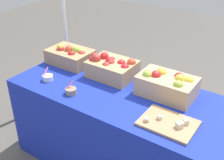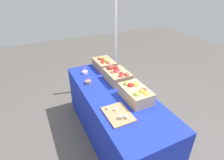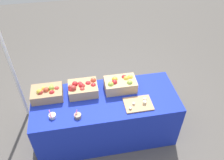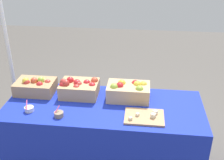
% 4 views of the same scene
% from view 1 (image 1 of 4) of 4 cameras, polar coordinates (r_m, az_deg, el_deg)
% --- Properties ---
extents(table, '(1.90, 0.76, 0.74)m').
position_cam_1_polar(table, '(2.37, 3.27, -10.49)').
color(table, '#192DB7').
rests_on(table, ground_plane).
extents(apple_crate_left, '(0.39, 0.27, 0.18)m').
position_cam_1_polar(apple_crate_left, '(2.62, -8.25, 4.83)').
color(apple_crate_left, tan).
rests_on(apple_crate_left, table).
extents(apple_crate_middle, '(0.38, 0.29, 0.19)m').
position_cam_1_polar(apple_crate_middle, '(2.36, -0.08, 2.54)').
color(apple_crate_middle, tan).
rests_on(apple_crate_middle, table).
extents(apple_crate_right, '(0.42, 0.26, 0.19)m').
position_cam_1_polar(apple_crate_right, '(2.14, 10.93, -0.94)').
color(apple_crate_right, tan).
rests_on(apple_crate_right, table).
extents(cutting_board_front, '(0.35, 0.26, 0.06)m').
position_cam_1_polar(cutting_board_front, '(1.88, 11.19, -8.41)').
color(cutting_board_front, tan).
rests_on(cutting_board_front, table).
extents(sample_bowl_near, '(0.08, 0.09, 0.10)m').
position_cam_1_polar(sample_bowl_near, '(2.39, -12.67, 0.47)').
color(sample_bowl_near, silver).
rests_on(sample_bowl_near, table).
extents(sample_bowl_mid, '(0.09, 0.09, 0.10)m').
position_cam_1_polar(sample_bowl_mid, '(2.17, -8.17, -2.17)').
color(sample_bowl_mid, gray).
rests_on(sample_bowl_mid, table).
extents(tent_pole, '(0.04, 0.04, 1.95)m').
position_cam_1_polar(tent_pole, '(3.16, -9.53, 12.03)').
color(tent_pole, white).
rests_on(tent_pole, ground_plane).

